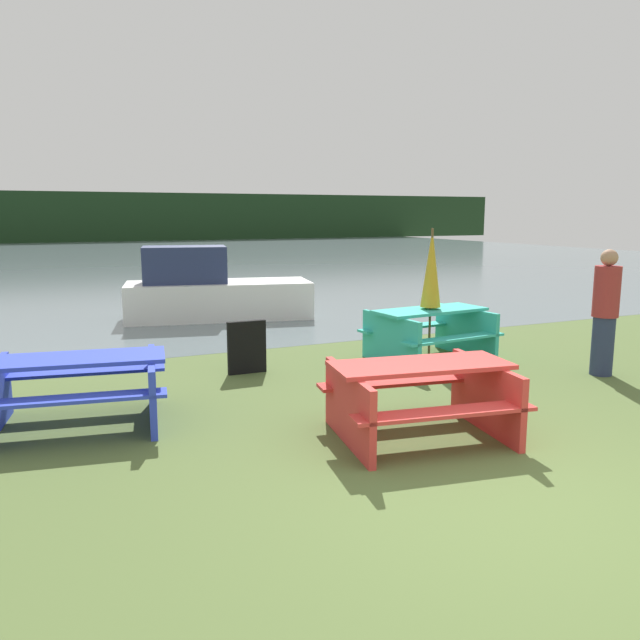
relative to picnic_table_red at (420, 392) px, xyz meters
name	(u,v)px	position (x,y,z in m)	size (l,w,h in m)	color
ground_plane	(526,508)	(-0.10, -1.66, -0.46)	(60.00, 60.00, 0.00)	#516633
water	(108,257)	(-0.10, 29.57, -0.46)	(60.00, 50.00, 0.00)	slate
far_treeline	(81,217)	(-0.10, 49.57, 1.54)	(80.00, 1.60, 4.00)	#193319
picnic_table_red	(420,392)	(0.00, 0.00, 0.00)	(1.97, 1.63, 0.77)	red
picnic_table_blue	(75,384)	(-3.14, 1.76, 0.00)	(2.06, 1.66, 0.75)	blue
picnic_table_teal	(430,330)	(2.01, 2.80, 0.01)	(1.88, 1.55, 0.80)	#33B7A8
umbrella_gold	(431,269)	(2.01, 2.80, 0.95)	(0.31, 0.31, 2.02)	brown
boat	(211,292)	(-0.07, 8.03, 0.11)	(4.11, 2.20, 1.56)	silver
person	(605,313)	(3.70, 1.05, 0.42)	(0.35, 0.35, 1.76)	#283351
signboard	(247,347)	(-0.81, 3.16, -0.09)	(0.55, 0.08, 0.75)	black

